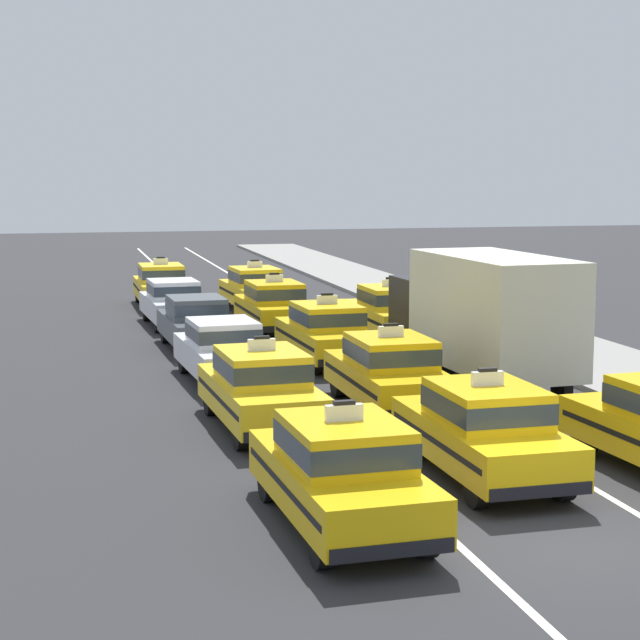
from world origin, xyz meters
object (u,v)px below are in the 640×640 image
at_px(taxi_left_nearest, 342,471).
at_px(taxi_right_third, 390,311).
at_px(taxi_left_second, 261,387).
at_px(taxi_center_second, 389,371).
at_px(sedan_left_fourth, 196,321).
at_px(taxi_center_fourth, 274,305).
at_px(taxi_center_third, 326,332).
at_px(taxi_center_nearest, 484,429).
at_px(taxi_center_fifth, 254,288).
at_px(sedan_left_third, 223,349).
at_px(box_truck_right_second, 480,313).
at_px(sedan_left_fifth, 173,301).
at_px(taxi_left_sixth, 161,284).

xyz_separation_m(taxi_left_nearest, taxi_right_third, (6.18, 17.16, 0.00)).
bearing_deg(taxi_left_second, taxi_center_second, 19.55).
height_order(sedan_left_fourth, taxi_center_fourth, taxi_center_fourth).
xyz_separation_m(taxi_center_second, taxi_center_third, (0.07, 5.96, 0.00)).
relative_size(taxi_center_nearest, taxi_center_fifth, 0.99).
relative_size(sedan_left_fourth, taxi_right_third, 0.95).
bearing_deg(sedan_left_third, sedan_left_fourth, 90.10).
bearing_deg(box_truck_right_second, taxi_center_fifth, 100.99).
bearing_deg(taxi_right_third, taxi_center_fifth, 111.51).
height_order(taxi_left_second, taxi_center_nearest, same).
xyz_separation_m(taxi_left_nearest, box_truck_right_second, (6.14, 9.65, 0.90)).
bearing_deg(taxi_left_nearest, taxi_center_second, 67.46).
xyz_separation_m(sedan_left_third, sedan_left_fifth, (-0.15, 10.13, 0.00)).
relative_size(sedan_left_fourth, box_truck_right_second, 0.62).
distance_m(taxi_center_second, taxi_center_fourth, 12.00).
bearing_deg(sedan_left_fifth, box_truck_right_second, -62.11).
bearing_deg(taxi_right_third, box_truck_right_second, -90.32).
relative_size(sedan_left_fourth, taxi_center_nearest, 0.95).
relative_size(taxi_left_nearest, taxi_left_second, 1.00).
distance_m(sedan_left_third, taxi_left_sixth, 15.44).
xyz_separation_m(sedan_left_third, taxi_left_sixth, (-0.05, 15.44, 0.03)).
bearing_deg(sedan_left_fourth, taxi_left_second, -89.95).
bearing_deg(sedan_left_fifth, sedan_left_third, -89.17).
distance_m(taxi_center_fourth, box_truck_right_second, 10.33).
relative_size(taxi_left_sixth, taxi_right_third, 1.00).
relative_size(taxi_left_nearest, taxi_center_fifth, 1.00).
height_order(taxi_center_fourth, taxi_center_fifth, same).
relative_size(taxi_left_nearest, box_truck_right_second, 0.65).
height_order(sedan_left_third, taxi_center_second, taxi_center_second).
bearing_deg(taxi_center_fifth, taxi_left_sixth, 146.26).
relative_size(taxi_center_third, box_truck_right_second, 0.65).
bearing_deg(taxi_center_second, taxi_center_fourth, 90.83).
bearing_deg(sedan_left_fourth, taxi_center_nearest, -78.10).
relative_size(taxi_center_second, taxi_center_fourth, 0.99).
height_order(taxi_left_second, taxi_center_fifth, same).
xyz_separation_m(taxi_left_second, box_truck_right_second, (6.16, 3.34, 0.90)).
xyz_separation_m(taxi_center_fourth, taxi_right_third, (3.28, -2.25, 0.00)).
xyz_separation_m(taxi_center_nearest, taxi_center_fourth, (-0.14, 17.50, 0.00)).
height_order(sedan_left_third, taxi_center_nearest, taxi_center_nearest).
bearing_deg(sedan_left_third, taxi_left_second, -90.00).
xyz_separation_m(taxi_left_second, taxi_center_second, (3.10, 1.10, 0.00)).
distance_m(taxi_left_nearest, box_truck_right_second, 11.47).
xyz_separation_m(taxi_center_fifth, taxi_right_third, (2.96, -7.51, 0.00)).
distance_m(taxi_center_third, taxi_center_fourth, 6.05).
distance_m(sedan_left_fifth, taxi_center_fifth, 4.60).
bearing_deg(sedan_left_fourth, taxi_center_second, -71.14).
relative_size(taxi_left_nearest, sedan_left_third, 1.05).
bearing_deg(sedan_left_fourth, taxi_center_fifth, 68.32).
bearing_deg(taxi_center_fourth, taxi_center_nearest, -89.53).
xyz_separation_m(taxi_left_sixth, taxi_center_third, (3.21, -13.50, 0.00)).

